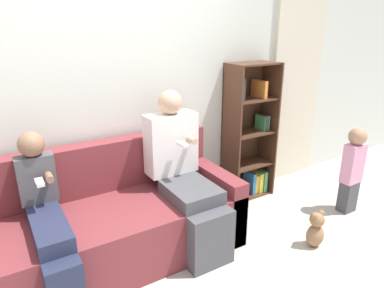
# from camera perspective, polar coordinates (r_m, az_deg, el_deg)

# --- Properties ---
(back_wall) EXTENTS (10.00, 0.06, 2.55)m
(back_wall) POSITION_cam_1_polar(r_m,az_deg,el_deg) (2.94, -15.38, 8.66)
(back_wall) COLOR silver
(back_wall) RESTS_ON ground_plane
(curtain_panel) EXTENTS (0.73, 0.04, 2.24)m
(curtain_panel) POSITION_cam_1_polar(r_m,az_deg,el_deg) (4.18, 16.94, 9.30)
(curtain_panel) COLOR beige
(curtain_panel) RESTS_ON ground_plane
(couch) EXTENTS (2.15, 0.84, 0.88)m
(couch) POSITION_cam_1_polar(r_m,az_deg,el_deg) (2.83, -14.55, -13.10)
(couch) COLOR maroon
(couch) RESTS_ON ground_plane
(adult_seated) EXTENTS (0.43, 0.78, 1.28)m
(adult_seated) POSITION_cam_1_polar(r_m,az_deg,el_deg) (2.81, -1.45, -4.30)
(adult_seated) COLOR #47474C
(adult_seated) RESTS_ON ground_plane
(child_seated) EXTENTS (0.25, 0.81, 1.09)m
(child_seated) POSITION_cam_1_polar(r_m,az_deg,el_deg) (2.51, -22.88, -11.61)
(child_seated) COLOR #232842
(child_seated) RESTS_ON ground_plane
(toddler_standing) EXTENTS (0.20, 0.17, 0.87)m
(toddler_standing) POSITION_cam_1_polar(r_m,az_deg,el_deg) (3.67, 25.18, -3.59)
(toddler_standing) COLOR #47474C
(toddler_standing) RESTS_ON ground_plane
(bookshelf) EXTENTS (0.52, 0.31, 1.43)m
(bookshelf) POSITION_cam_1_polar(r_m,az_deg,el_deg) (3.68, 9.46, 1.26)
(bookshelf) COLOR #4C2D1E
(bookshelf) RESTS_ON ground_plane
(teddy_bear) EXTENTS (0.16, 0.13, 0.33)m
(teddy_bear) POSITION_cam_1_polar(r_m,az_deg,el_deg) (3.14, 19.91, -13.34)
(teddy_bear) COLOR #936B47
(teddy_bear) RESTS_ON ground_plane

